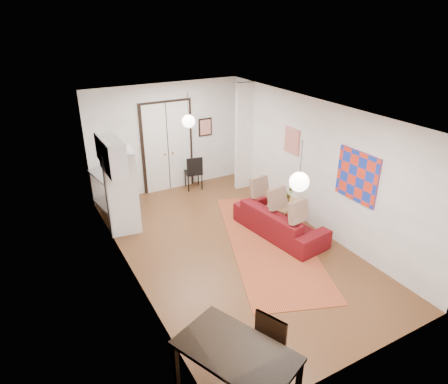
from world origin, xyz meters
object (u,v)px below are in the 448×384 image
dining_chair_far (256,347)px  dining_table (236,355)px  kitchen_counter (112,188)px  fridge (121,191)px  coffee_table (285,204)px  black_side_chair (192,168)px  dining_chair_near (256,347)px  sofa (280,221)px

dining_chair_far → dining_table: bearing=-97.3°
kitchen_counter → fridge: bearing=-97.9°
coffee_table → kitchen_counter: 4.18m
kitchen_counter → black_side_chair: kitchen_counter is taller
fridge → dining_chair_near: bearing=-77.7°
fridge → dining_chair_near: size_ratio=1.85×
coffee_table → kitchen_counter: (-3.50, 2.27, 0.30)m
kitchen_counter → dining_chair_far: (0.37, -5.80, -0.07)m
coffee_table → dining_chair_far: size_ratio=1.05×
fridge → dining_chair_far: (0.37, -4.88, -0.35)m
kitchen_counter → fridge: size_ratio=0.73×
dining_chair_near → dining_chair_far: bearing=0.0°
sofa → black_side_chair: (-0.61, 3.30, 0.24)m
kitchen_counter → dining_chair_far: size_ratio=1.36×
dining_chair_far → black_side_chair: (1.98, 6.29, -0.03)m
black_side_chair → sofa: bearing=111.1°
dining_chair_near → dining_chair_far: same height
dining_chair_near → dining_table: bearing=-97.3°
dining_table → black_side_chair: bearing=69.9°
sofa → dining_chair_far: (-2.58, -2.99, 0.27)m
sofa → dining_table: size_ratio=1.31×
coffee_table → dining_chair_near: size_ratio=1.05×
dining_chair_near → black_side_chair: size_ratio=1.06×
dining_chair_near → black_side_chair: 6.59m
kitchen_counter → fridge: fridge is taller
coffee_table → dining_chair_far: (-3.13, -3.53, 0.23)m
kitchen_counter → dining_chair_near: 5.81m
fridge → dining_chair_far: fridge is taller
black_side_chair → coffee_table: bearing=123.4°
black_side_chair → dining_chair_far: bearing=83.2°
dining_chair_near → black_side_chair: bearing=139.5°
sofa → kitchen_counter: 4.09m
kitchen_counter → sofa: bearing=-51.6°
dining_table → dining_chair_near: size_ratio=1.67×
coffee_table → dining_table: (-3.50, -3.64, 0.37)m
fridge → black_side_chair: bearing=39.0°
dining_chair_far → sofa: bearing=116.1°
coffee_table → fridge: (-3.50, 1.35, 0.58)m
kitchen_counter → dining_chair_far: bearing=-94.4°
kitchen_counter → fridge: (0.00, -0.92, 0.28)m
black_side_chair → fridge: bearing=41.7°
fridge → black_side_chair: (2.34, 1.41, -0.38)m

